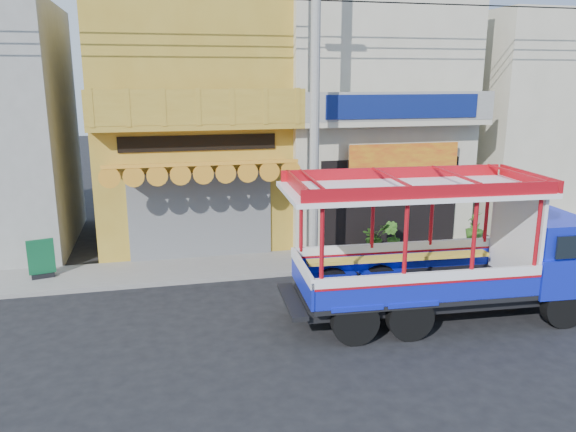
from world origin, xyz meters
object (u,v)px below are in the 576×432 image
at_px(potted_plant_a, 374,237).
at_px(potted_plant_c, 474,227).
at_px(green_sign, 42,261).
at_px(potted_plant_b, 392,237).
at_px(songthaew_truck, 467,249).
at_px(utility_pole, 320,91).

bearing_deg(potted_plant_a, potted_plant_c, -22.40).
bearing_deg(green_sign, potted_plant_c, 1.60).
bearing_deg(potted_plant_c, green_sign, -55.42).
bearing_deg(potted_plant_b, potted_plant_a, 27.70).
height_order(songthaew_truck, potted_plant_b, songthaew_truck).
distance_m(potted_plant_b, potted_plant_c, 3.05).
distance_m(utility_pole, green_sign, 8.78).
height_order(songthaew_truck, potted_plant_a, songthaew_truck).
bearing_deg(utility_pole, songthaew_truck, -57.71).
xyz_separation_m(utility_pole, songthaew_truck, (2.39, -3.78, -3.42)).
relative_size(utility_pole, potted_plant_b, 30.30).
bearing_deg(potted_plant_b, utility_pole, 65.65).
bearing_deg(potted_plant_c, songthaew_truck, -0.33).
bearing_deg(green_sign, utility_pole, -6.41).
xyz_separation_m(songthaew_truck, green_sign, (-9.90, 4.63, -1.05)).
bearing_deg(potted_plant_a, songthaew_truck, -111.72).
distance_m(utility_pole, songthaew_truck, 5.63).
height_order(utility_pole, songthaew_truck, utility_pole).
height_order(utility_pole, green_sign, utility_pole).
relative_size(songthaew_truck, potted_plant_c, 7.22).
bearing_deg(potted_plant_c, potted_plant_a, -54.58).
relative_size(utility_pole, potted_plant_c, 27.76).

